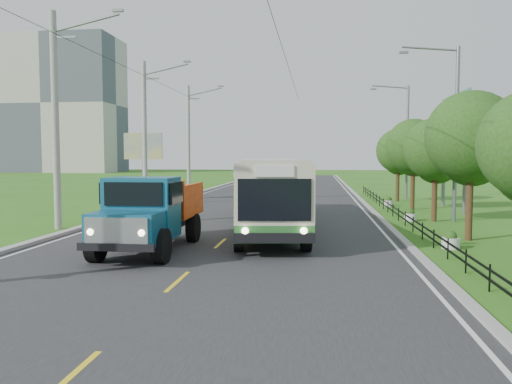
% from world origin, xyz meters
% --- Properties ---
extents(ground, '(240.00, 240.00, 0.00)m').
position_xyz_m(ground, '(0.00, 0.00, 0.00)').
color(ground, '#316417').
rests_on(ground, ground).
extents(road, '(14.00, 120.00, 0.02)m').
position_xyz_m(road, '(0.00, 20.00, 0.01)').
color(road, '#28282B').
rests_on(road, ground).
extents(curb_left, '(0.40, 120.00, 0.15)m').
position_xyz_m(curb_left, '(-7.20, 20.00, 0.07)').
color(curb_left, '#9E9E99').
rests_on(curb_left, ground).
extents(curb_right, '(0.30, 120.00, 0.10)m').
position_xyz_m(curb_right, '(7.15, 20.00, 0.05)').
color(curb_right, '#9E9E99').
rests_on(curb_right, ground).
extents(edge_line_left, '(0.12, 120.00, 0.00)m').
position_xyz_m(edge_line_left, '(-6.65, 20.00, 0.02)').
color(edge_line_left, silver).
rests_on(edge_line_left, road).
extents(edge_line_right, '(0.12, 120.00, 0.00)m').
position_xyz_m(edge_line_right, '(6.65, 20.00, 0.02)').
color(edge_line_right, silver).
rests_on(edge_line_right, road).
extents(centre_dash, '(0.12, 2.20, 0.00)m').
position_xyz_m(centre_dash, '(0.00, 0.00, 0.02)').
color(centre_dash, yellow).
rests_on(centre_dash, road).
extents(railing_right, '(0.04, 40.00, 0.60)m').
position_xyz_m(railing_right, '(8.00, 14.00, 0.30)').
color(railing_right, black).
rests_on(railing_right, ground).
extents(pole_near, '(3.51, 0.32, 10.00)m').
position_xyz_m(pole_near, '(-8.26, 9.00, 5.09)').
color(pole_near, gray).
rests_on(pole_near, ground).
extents(pole_mid, '(3.51, 0.32, 10.00)m').
position_xyz_m(pole_mid, '(-8.26, 21.00, 5.09)').
color(pole_mid, gray).
rests_on(pole_mid, ground).
extents(pole_far, '(3.51, 0.32, 10.00)m').
position_xyz_m(pole_far, '(-8.26, 33.00, 5.09)').
color(pole_far, gray).
rests_on(pole_far, ground).
extents(tree_third, '(3.60, 3.62, 6.00)m').
position_xyz_m(tree_third, '(9.86, 8.14, 3.99)').
color(tree_third, '#382314').
rests_on(tree_third, ground).
extents(tree_fourth, '(3.24, 3.31, 5.40)m').
position_xyz_m(tree_fourth, '(9.86, 14.14, 3.59)').
color(tree_fourth, '#382314').
rests_on(tree_fourth, ground).
extents(tree_fifth, '(3.48, 3.52, 5.80)m').
position_xyz_m(tree_fifth, '(9.86, 20.14, 3.85)').
color(tree_fifth, '#382314').
rests_on(tree_fifth, ground).
extents(tree_back, '(3.30, 3.36, 5.50)m').
position_xyz_m(tree_back, '(9.86, 26.14, 3.65)').
color(tree_back, '#382314').
rests_on(tree_back, ground).
extents(streetlight_mid, '(3.02, 0.20, 9.07)m').
position_xyz_m(streetlight_mid, '(10.64, 14.00, 4.90)').
color(streetlight_mid, slate).
rests_on(streetlight_mid, ground).
extents(streetlight_far, '(3.02, 0.20, 9.07)m').
position_xyz_m(streetlight_far, '(10.64, 28.00, 4.90)').
color(streetlight_far, slate).
rests_on(streetlight_far, ground).
extents(planter_near, '(0.64, 0.64, 0.67)m').
position_xyz_m(planter_near, '(8.60, 6.00, 0.29)').
color(planter_near, silver).
rests_on(planter_near, ground).
extents(planter_mid, '(0.64, 0.64, 0.67)m').
position_xyz_m(planter_mid, '(8.60, 14.00, 0.29)').
color(planter_mid, silver).
rests_on(planter_mid, ground).
extents(planter_far, '(0.64, 0.64, 0.67)m').
position_xyz_m(planter_far, '(8.60, 22.00, 0.29)').
color(planter_far, silver).
rests_on(planter_far, ground).
extents(billboard_left, '(3.00, 0.20, 5.20)m').
position_xyz_m(billboard_left, '(-9.50, 24.00, 3.87)').
color(billboard_left, slate).
rests_on(billboard_left, ground).
extents(billboard_right, '(0.24, 6.00, 7.30)m').
position_xyz_m(billboard_right, '(12.30, 20.00, 5.34)').
color(billboard_right, slate).
rests_on(billboard_right, ground).
extents(apartment_near, '(28.00, 14.00, 30.00)m').
position_xyz_m(apartment_near, '(-55.00, 95.00, 15.00)').
color(apartment_near, '#B7B2A3').
rests_on(apartment_near, ground).
extents(apartment_far, '(24.00, 14.00, 26.00)m').
position_xyz_m(apartment_far, '(-80.00, 120.00, 13.00)').
color(apartment_far, '#B7B2A3').
rests_on(apartment_far, ground).
extents(bus, '(4.76, 16.62, 3.17)m').
position_xyz_m(bus, '(1.28, 11.26, 1.91)').
color(bus, '#2B6C2C').
rests_on(bus, ground).
extents(dump_truck, '(2.54, 6.39, 2.67)m').
position_xyz_m(dump_truck, '(-2.21, 4.34, 1.51)').
color(dump_truck, '#135676').
rests_on(dump_truck, ground).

